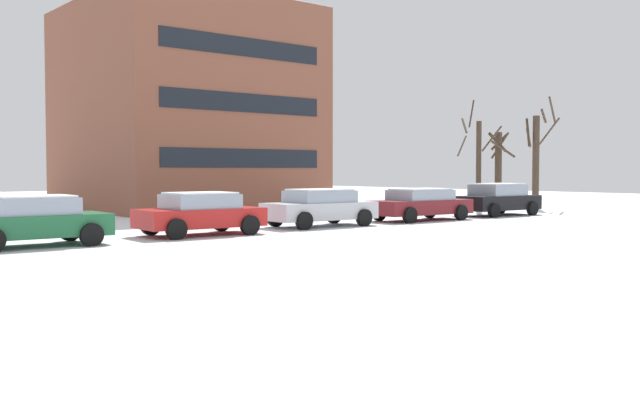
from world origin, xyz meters
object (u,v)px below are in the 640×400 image
(parked_car_red, at_px, (200,213))
(parked_car_green, at_px, (34,220))
(parked_car_silver, at_px, (320,207))
(parked_car_black, at_px, (498,199))
(parked_car_maroon, at_px, (420,204))

(parked_car_red, bearing_deg, parked_car_green, -179.19)
(parked_car_red, height_order, parked_car_silver, parked_car_silver)
(parked_car_green, height_order, parked_car_black, parked_car_black)
(parked_car_maroon, relative_size, parked_car_black, 1.08)
(parked_car_maroon, bearing_deg, parked_car_red, -179.57)
(parked_car_red, xyz_separation_m, parked_car_silver, (5.22, 0.30, 0.01))
(parked_car_silver, height_order, parked_car_black, parked_car_black)
(parked_car_red, height_order, parked_car_black, parked_car_black)
(parked_car_green, relative_size, parked_car_black, 0.93)
(parked_car_green, height_order, parked_car_silver, parked_car_green)
(parked_car_green, bearing_deg, parked_car_red, 0.81)
(parked_car_silver, relative_size, parked_car_black, 1.01)
(parked_car_silver, xyz_separation_m, parked_car_black, (10.44, -0.23, 0.04))
(parked_car_silver, distance_m, parked_car_black, 10.44)
(parked_car_red, relative_size, parked_car_maroon, 0.87)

